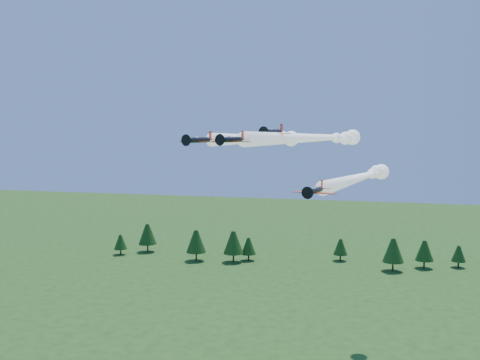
% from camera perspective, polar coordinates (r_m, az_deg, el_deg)
% --- Properties ---
extents(plane_lead, '(21.47, 56.01, 3.70)m').
position_cam_1_polar(plane_lead, '(112.09, 8.29, 4.49)').
color(plane_lead, black).
rests_on(plane_lead, ground).
extents(plane_left, '(16.74, 41.74, 3.70)m').
position_cam_1_polar(plane_left, '(118.19, 2.53, 4.44)').
color(plane_left, black).
rests_on(plane_left, ground).
extents(plane_right, '(16.15, 53.35, 3.70)m').
position_cam_1_polar(plane_right, '(116.05, 12.92, 0.35)').
color(plane_right, black).
rests_on(plane_right, ground).
extents(plane_slot, '(7.01, 7.77, 2.46)m').
position_cam_1_polar(plane_slot, '(97.31, 3.53, 5.15)').
color(plane_slot, black).
rests_on(plane_slot, ground).
extents(treeline, '(170.56, 20.81, 11.92)m').
position_cam_1_polar(treeline, '(203.34, 5.88, -6.98)').
color(treeline, '#382314').
rests_on(treeline, ground).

